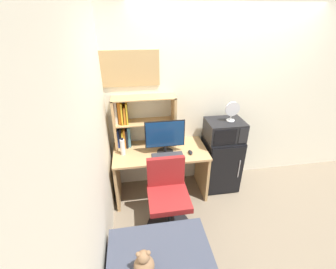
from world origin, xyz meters
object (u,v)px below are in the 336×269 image
object	(u,v)px
water_bottle	(123,147)
desk_fan	(232,110)
computer_mouse	(190,152)
mini_fridge	(221,163)
hutch_bookshelf	(135,121)
microwave	(225,130)
keyboard	(167,155)
monitor	(165,136)
teddy_bear	(144,264)
desk_chair	(168,200)
wall_corkboard	(130,69)

from	to	relation	value
water_bottle	desk_fan	xyz separation A→B (m)	(1.46, 0.06, 0.39)
computer_mouse	mini_fridge	bearing A→B (deg)	19.48
hutch_bookshelf	computer_mouse	bearing A→B (deg)	-26.52
water_bottle	microwave	distance (m)	1.40
keyboard	computer_mouse	size ratio (longest dim) A/B	4.01
hutch_bookshelf	water_bottle	bearing A→B (deg)	-128.90
monitor	mini_fridge	bearing A→B (deg)	6.95
monitor	desk_fan	size ratio (longest dim) A/B	1.88
hutch_bookshelf	monitor	xyz separation A→B (m)	(0.37, -0.26, -0.12)
hutch_bookshelf	microwave	distance (m)	1.23
hutch_bookshelf	mini_fridge	bearing A→B (deg)	-7.39
microwave	teddy_bear	bearing A→B (deg)	-129.26
hutch_bookshelf	computer_mouse	size ratio (longest dim) A/B	8.15
hutch_bookshelf	keyboard	bearing A→B (deg)	-42.73
desk_chair	hutch_bookshelf	bearing A→B (deg)	111.82
computer_mouse	mini_fridge	size ratio (longest dim) A/B	0.12
water_bottle	hutch_bookshelf	bearing A→B (deg)	51.10
water_bottle	mini_fridge	world-z (taller)	water_bottle
desk_chair	keyboard	bearing A→B (deg)	81.81
desk_chair	wall_corkboard	bearing A→B (deg)	110.39
hutch_bookshelf	desk_fan	xyz separation A→B (m)	(1.28, -0.16, 0.14)
monitor	water_bottle	world-z (taller)	monitor
monitor	teddy_bear	size ratio (longest dim) A/B	2.02
hutch_bookshelf	desk_chair	xyz separation A→B (m)	(0.32, -0.79, -0.70)
computer_mouse	desk_fan	world-z (taller)	desk_fan
microwave	desk_chair	bearing A→B (deg)	-144.53
teddy_bear	desk_chair	bearing A→B (deg)	68.97
desk_fan	wall_corkboard	xyz separation A→B (m)	(-1.30, 0.26, 0.53)
microwave	computer_mouse	bearing A→B (deg)	-160.23
desk_fan	teddy_bear	bearing A→B (deg)	-130.85
keyboard	microwave	distance (m)	0.88
desk_fan	computer_mouse	bearing A→B (deg)	-162.83
microwave	desk_fan	xyz separation A→B (m)	(0.07, -0.01, 0.29)
water_bottle	microwave	world-z (taller)	microwave
mini_fridge	desk_fan	size ratio (longest dim) A/B	2.97
monitor	desk_chair	xyz separation A→B (m)	(-0.05, -0.53, -0.58)
hutch_bookshelf	keyboard	xyz separation A→B (m)	(0.38, -0.35, -0.35)
water_bottle	wall_corkboard	xyz separation A→B (m)	(0.16, 0.33, 0.92)
wall_corkboard	keyboard	bearing A→B (deg)	-48.93
microwave	hutch_bookshelf	bearing A→B (deg)	172.74
water_bottle	keyboard	bearing A→B (deg)	-12.91
mini_fridge	teddy_bear	distance (m)	1.95
hutch_bookshelf	desk_fan	size ratio (longest dim) A/B	3.01
keyboard	water_bottle	size ratio (longest dim) A/B	1.68
hutch_bookshelf	desk_chair	size ratio (longest dim) A/B	0.91
water_bottle	desk_fan	world-z (taller)	desk_fan
monitor	wall_corkboard	xyz separation A→B (m)	(-0.38, 0.36, 0.79)
hutch_bookshelf	desk_chair	bearing A→B (deg)	-68.18
mini_fridge	wall_corkboard	size ratio (longest dim) A/B	1.10
hutch_bookshelf	wall_corkboard	xyz separation A→B (m)	(-0.02, 0.10, 0.67)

